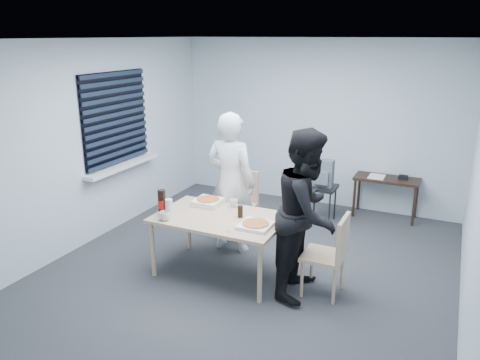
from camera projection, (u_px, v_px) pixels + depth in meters
The scene contains 19 objects.
room at pixel (118, 126), 6.38m from camera, with size 5.00×5.00×5.00m.
dining_table at pixel (220, 221), 5.24m from camera, with size 1.43×0.90×0.69m.
chair_far at pixel (241, 199), 6.33m from camera, with size 0.42×0.42×0.89m.
chair_right at pixel (332, 250), 4.82m from camera, with size 0.42×0.42×0.89m.
person_white at pixel (231, 183), 5.78m from camera, with size 0.65×0.42×1.77m, color silver.
person_black at pixel (307, 213), 4.80m from camera, with size 0.86×0.47×1.77m, color black.
side_table at pixel (387, 183), 6.91m from camera, with size 0.93×0.41×0.62m.
stool at pixel (322, 193), 6.79m from camera, with size 0.39×0.39×0.55m.
backpack at pixel (323, 174), 6.69m from camera, with size 0.28×0.20×0.39m.
pizza_box_a at pixel (208, 202), 5.58m from camera, with size 0.31×0.31×0.08m.
pizza_box_b at pixel (256, 225), 4.94m from camera, with size 0.33×0.33×0.05m.
mug_a at pixel (165, 216), 5.11m from camera, with size 0.12×0.12×0.10m, color silver.
mug_b at pixel (234, 203), 5.50m from camera, with size 0.10×0.10×0.09m, color silver.
cola_glass at pixel (240, 211), 5.19m from camera, with size 0.06×0.06×0.13m, color black.
soda_bottle at pixel (162, 203), 5.24m from camera, with size 0.09×0.09×0.29m.
plastic_cups at pixel (169, 208), 5.21m from camera, with size 0.08×0.08×0.20m, color silver.
rubber_band at pixel (229, 232), 4.82m from camera, with size 0.05×0.05×0.00m, color red.
papers at pixel (377, 177), 6.94m from camera, with size 0.23×0.31×0.01m, color white.
black_box at pixel (403, 177), 6.82m from camera, with size 0.13×0.09×0.06m, color black.
Camera 1 is at (2.00, -4.60, 2.64)m, focal length 35.00 mm.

